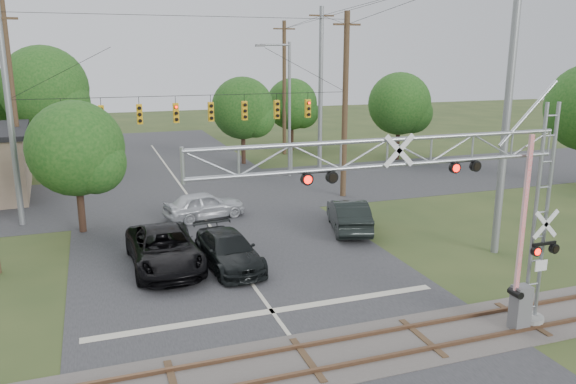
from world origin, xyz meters
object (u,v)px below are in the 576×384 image
object	(u,v)px
traffic_signal_span	(208,112)
streetlight	(287,103)
crossing_gantry	(452,200)
pickup_black	(164,249)
car_dark	(228,250)
sedan_silver	(204,205)

from	to	relation	value
traffic_signal_span	streetlight	xyz separation A→B (m)	(7.16, 6.76, -0.26)
crossing_gantry	pickup_black	distance (m)	12.72
pickup_black	car_dark	bearing A→B (deg)	-18.47
car_dark	sedan_silver	distance (m)	7.63
pickup_black	streetlight	distance (m)	19.69
streetlight	car_dark	bearing A→B (deg)	-117.17
traffic_signal_span	streetlight	distance (m)	9.85
car_dark	streetlight	distance (m)	19.05
car_dark	sedan_silver	world-z (taller)	sedan_silver
traffic_signal_span	pickup_black	world-z (taller)	traffic_signal_span
sedan_silver	traffic_signal_span	bearing A→B (deg)	-33.15
car_dark	streetlight	bearing A→B (deg)	57.38
crossing_gantry	sedan_silver	world-z (taller)	crossing_gantry
pickup_black	car_dark	size ratio (longest dim) A/B	1.20
traffic_signal_span	car_dark	world-z (taller)	traffic_signal_span
traffic_signal_span	car_dark	size ratio (longest dim) A/B	3.82
car_dark	sedan_silver	bearing A→B (deg)	81.20
crossing_gantry	sedan_silver	bearing A→B (deg)	105.29
sedan_silver	crossing_gantry	bearing A→B (deg)	-175.98
crossing_gantry	car_dark	world-z (taller)	crossing_gantry
traffic_signal_span	sedan_silver	size ratio (longest dim) A/B	4.30
car_dark	sedan_silver	xyz separation A→B (m)	(0.45, 7.62, 0.03)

